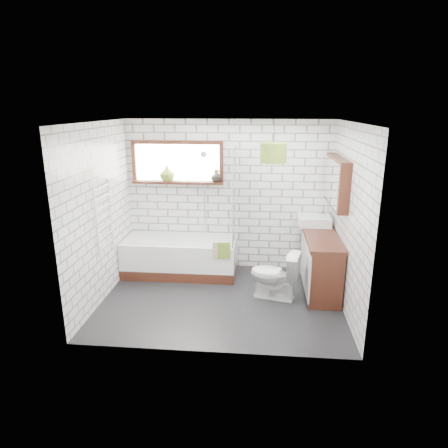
# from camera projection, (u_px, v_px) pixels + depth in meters

# --- Properties ---
(floor) EXTENTS (3.40, 2.60, 0.01)m
(floor) POSITION_uv_depth(u_px,v_px,m) (221.00, 299.00, 5.80)
(floor) COLOR black
(floor) RESTS_ON ground
(ceiling) EXTENTS (3.40, 2.60, 0.01)m
(ceiling) POSITION_uv_depth(u_px,v_px,m) (221.00, 122.00, 5.09)
(ceiling) COLOR white
(ceiling) RESTS_ON ground
(wall_back) EXTENTS (3.40, 0.01, 2.50)m
(wall_back) POSITION_uv_depth(u_px,v_px,m) (229.00, 196.00, 6.69)
(wall_back) COLOR white
(wall_back) RESTS_ON ground
(wall_front) EXTENTS (3.40, 0.01, 2.50)m
(wall_front) POSITION_uv_depth(u_px,v_px,m) (209.00, 249.00, 4.20)
(wall_front) COLOR white
(wall_front) RESTS_ON ground
(wall_left) EXTENTS (0.01, 2.60, 2.50)m
(wall_left) POSITION_uv_depth(u_px,v_px,m) (100.00, 213.00, 5.59)
(wall_left) COLOR white
(wall_left) RESTS_ON ground
(wall_right) EXTENTS (0.01, 2.60, 2.50)m
(wall_right) POSITION_uv_depth(u_px,v_px,m) (349.00, 220.00, 5.29)
(wall_right) COLOR white
(wall_right) RESTS_ON ground
(window) EXTENTS (1.52, 0.16, 0.68)m
(window) POSITION_uv_depth(u_px,v_px,m) (177.00, 163.00, 6.57)
(window) COLOR #32150E
(window) RESTS_ON wall_back
(towel_radiator) EXTENTS (0.06, 0.52, 1.00)m
(towel_radiator) POSITION_uv_depth(u_px,v_px,m) (104.00, 217.00, 5.60)
(towel_radiator) COLOR white
(towel_radiator) RESTS_ON wall_left
(mirror_cabinet) EXTENTS (0.16, 1.20, 0.70)m
(mirror_cabinet) POSITION_uv_depth(u_px,v_px,m) (337.00, 181.00, 5.76)
(mirror_cabinet) COLOR #32150E
(mirror_cabinet) RESTS_ON wall_right
(shower_riser) EXTENTS (0.02, 0.02, 1.30)m
(shower_riser) POSITION_uv_depth(u_px,v_px,m) (205.00, 190.00, 6.65)
(shower_riser) COLOR silver
(shower_riser) RESTS_ON wall_back
(bathtub) EXTENTS (1.84, 0.81, 0.59)m
(bathtub) POSITION_uv_depth(u_px,v_px,m) (180.00, 256.00, 6.64)
(bathtub) COLOR white
(bathtub) RESTS_ON floor
(shower_screen) EXTENTS (0.02, 0.72, 1.50)m
(shower_screen) POSITION_uv_depth(u_px,v_px,m) (235.00, 196.00, 6.26)
(shower_screen) COLOR white
(shower_screen) RESTS_ON bathtub
(towel_green) EXTENTS (0.20, 0.05, 0.27)m
(towel_green) POSITION_uv_depth(u_px,v_px,m) (224.00, 250.00, 6.10)
(towel_green) COLOR olive
(towel_green) RESTS_ON bathtub
(towel_beige) EXTENTS (0.21, 0.05, 0.27)m
(towel_beige) POSITION_uv_depth(u_px,v_px,m) (220.00, 250.00, 6.11)
(towel_beige) COLOR tan
(towel_beige) RESTS_ON bathtub
(vanity) EXTENTS (0.48, 1.50, 0.86)m
(vanity) POSITION_uv_depth(u_px,v_px,m) (320.00, 261.00, 6.06)
(vanity) COLOR #32150E
(vanity) RESTS_ON floor
(basin) EXTENTS (0.50, 0.44, 0.15)m
(basin) POSITION_uv_depth(u_px,v_px,m) (314.00, 220.00, 6.40)
(basin) COLOR white
(basin) RESTS_ON vanity
(tap) EXTENTS (0.04, 0.04, 0.15)m
(tap) POSITION_uv_depth(u_px,v_px,m) (324.00, 218.00, 6.37)
(tap) COLOR silver
(tap) RESTS_ON vanity
(toilet) EXTENTS (0.56, 0.78, 0.71)m
(toilet) POSITION_uv_depth(u_px,v_px,m) (274.00, 275.00, 5.76)
(toilet) COLOR white
(toilet) RESTS_ON floor
(vase_olive) EXTENTS (0.30, 0.30, 0.26)m
(vase_olive) POSITION_uv_depth(u_px,v_px,m) (167.00, 174.00, 6.61)
(vase_olive) COLOR olive
(vase_olive) RESTS_ON window
(vase_dark) EXTENTS (0.19, 0.19, 0.18)m
(vase_dark) POSITION_uv_depth(u_px,v_px,m) (216.00, 177.00, 6.54)
(vase_dark) COLOR black
(vase_dark) RESTS_ON window
(bottle) EXTENTS (0.08, 0.08, 0.20)m
(bottle) POSITION_uv_depth(u_px,v_px,m) (216.00, 177.00, 6.54)
(bottle) COLOR olive
(bottle) RESTS_ON window
(pendant) EXTENTS (0.35, 0.35, 0.26)m
(pendant) POSITION_uv_depth(u_px,v_px,m) (273.00, 153.00, 5.31)
(pendant) COLOR olive
(pendant) RESTS_ON ceiling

